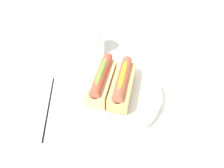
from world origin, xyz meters
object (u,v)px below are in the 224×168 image
at_px(hotdog_front, 102,80).
at_px(hotdog_back, 122,84).
at_px(serving_bowl, 112,93).
at_px(chopstick_near, 48,106).
at_px(water_glass, 94,41).

relative_size(hotdog_front, hotdog_back, 1.00).
xyz_separation_m(serving_bowl, hotdog_back, (0.01, 0.03, 0.04)).
relative_size(hotdog_back, chopstick_near, 0.72).
height_order(hotdog_front, chopstick_near, hotdog_front).
xyz_separation_m(serving_bowl, water_glass, (-0.22, -0.04, 0.02)).
bearing_deg(serving_bowl, chopstick_near, -83.34).
distance_m(hotdog_front, water_glass, 0.21).
xyz_separation_m(serving_bowl, hotdog_front, (-0.01, -0.03, 0.04)).
height_order(hotdog_front, water_glass, hotdog_front).
relative_size(hotdog_front, water_glass, 1.76).
height_order(water_glass, chopstick_near, water_glass).
bearing_deg(serving_bowl, water_glass, -169.08).
bearing_deg(hotdog_back, hotdog_front, -109.59).
distance_m(hotdog_front, hotdog_back, 0.05).
distance_m(serving_bowl, chopstick_near, 0.17).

